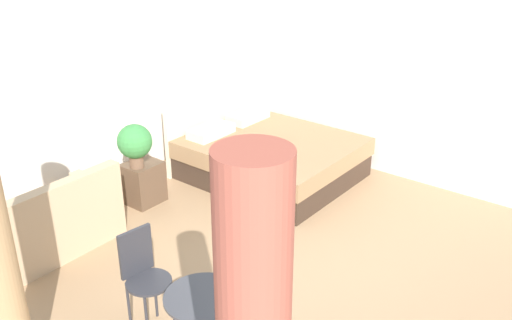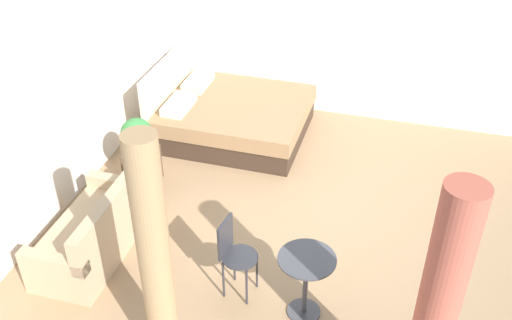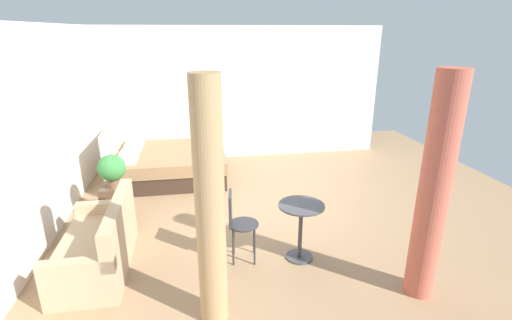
# 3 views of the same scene
# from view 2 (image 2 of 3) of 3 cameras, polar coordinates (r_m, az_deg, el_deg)

# --- Properties ---
(ground_plane) EXTENTS (8.29, 9.22, 0.02)m
(ground_plane) POSITION_cam_2_polar(r_m,az_deg,el_deg) (7.24, 6.02, -5.40)
(ground_plane) COLOR #9E7A56
(wall_back) EXTENTS (8.29, 0.12, 2.82)m
(wall_back) POSITION_cam_2_polar(r_m,az_deg,el_deg) (7.48, -17.54, 7.44)
(wall_back) COLOR silver
(wall_back) RESTS_ON ground
(wall_right) EXTENTS (0.12, 6.22, 2.82)m
(wall_right) POSITION_cam_2_polar(r_m,az_deg,el_deg) (8.82, 9.86, 12.58)
(wall_right) COLOR silver
(wall_right) RESTS_ON ground
(bed) EXTENTS (1.80, 2.09, 1.11)m
(bed) POSITION_cam_2_polar(r_m,az_deg,el_deg) (8.62, -2.49, 4.27)
(bed) COLOR #38281E
(bed) RESTS_ON ground
(couch) EXTENTS (1.52, 0.75, 0.83)m
(couch) POSITION_cam_2_polar(r_m,az_deg,el_deg) (6.75, -15.43, -6.89)
(couch) COLOR tan
(couch) RESTS_ON ground
(nightstand) EXTENTS (0.42, 0.37, 0.50)m
(nightstand) POSITION_cam_2_polar(r_m,az_deg,el_deg) (7.72, -10.98, -0.68)
(nightstand) COLOR brown
(nightstand) RESTS_ON ground
(potted_plant) EXTENTS (0.40, 0.40, 0.52)m
(potted_plant) POSITION_cam_2_polar(r_m,az_deg,el_deg) (7.33, -11.52, 2.42)
(potted_plant) COLOR brown
(potted_plant) RESTS_ON nightstand
(balcony_table) EXTENTS (0.56, 0.56, 0.74)m
(balcony_table) POSITION_cam_2_polar(r_m,az_deg,el_deg) (5.74, 4.88, -11.18)
(balcony_table) COLOR #3F3F44
(balcony_table) RESTS_ON ground
(cafe_chair_near_window) EXTENTS (0.42, 0.42, 0.90)m
(cafe_chair_near_window) POSITION_cam_2_polar(r_m,az_deg,el_deg) (5.92, -2.25, -8.76)
(cafe_chair_near_window) COLOR #2D2D33
(cafe_chair_near_window) RESTS_ON ground
(curtain_left) EXTENTS (0.31, 0.31, 2.41)m
(curtain_left) POSITION_cam_2_polar(r_m,az_deg,el_deg) (4.64, 17.04, -14.45)
(curtain_left) COLOR #C15B47
(curtain_left) RESTS_ON ground
(curtain_right) EXTENTS (0.27, 0.27, 2.41)m
(curtain_right) POSITION_cam_2_polar(r_m,az_deg,el_deg) (4.94, -9.82, -9.54)
(curtain_right) COLOR tan
(curtain_right) RESTS_ON ground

